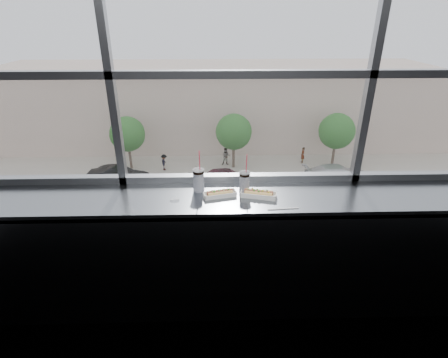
{
  "coord_description": "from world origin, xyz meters",
  "views": [
    {
      "loc": [
        -0.21,
        -1.23,
        2.42
      ],
      "look_at": [
        -0.15,
        1.23,
        1.25
      ],
      "focal_mm": 28.0,
      "sensor_mm": 36.0,
      "label": 1
    }
  ],
  "objects_px": {
    "hotdog_tray_left": "(220,193)",
    "tree_center": "(234,132)",
    "soda_cup_right": "(244,181)",
    "loose_straw": "(283,209)",
    "car_near_e": "(431,224)",
    "car_far_a": "(117,174)",
    "tree_left": "(127,134)",
    "tree_right": "(337,131)",
    "soda_cup_left": "(199,179)",
    "car_near_b": "(78,230)",
    "pedestrian_b": "(226,155)",
    "car_near_d": "(317,225)",
    "hotdog_tray_right": "(259,194)",
    "car_far_b": "(226,175)",
    "pedestrian_d": "(303,154)",
    "pedestrian_a": "(164,161)",
    "car_near_c": "(208,228)",
    "wrapper": "(175,199)",
    "car_far_c": "(338,172)"
  },
  "relations": [
    {
      "from": "car_far_b",
      "to": "pedestrian_b",
      "type": "height_order",
      "value": "car_far_b"
    },
    {
      "from": "car_near_d",
      "to": "car_far_b",
      "type": "bearing_deg",
      "value": 40.93
    },
    {
      "from": "soda_cup_right",
      "to": "pedestrian_d",
      "type": "height_order",
      "value": "soda_cup_right"
    },
    {
      "from": "hotdog_tray_left",
      "to": "car_near_c",
      "type": "distance_m",
      "value": 19.69
    },
    {
      "from": "loose_straw",
      "to": "car_near_d",
      "type": "bearing_deg",
      "value": 65.12
    },
    {
      "from": "pedestrian_a",
      "to": "loose_straw",
      "type": "bearing_deg",
      "value": -169.35
    },
    {
      "from": "car_far_a",
      "to": "tree_right",
      "type": "xyz_separation_m",
      "value": [
        19.48,
        4.0,
        2.32
      ]
    },
    {
      "from": "soda_cup_left",
      "to": "pedestrian_d",
      "type": "height_order",
      "value": "soda_cup_left"
    },
    {
      "from": "car_near_d",
      "to": "hotdog_tray_right",
      "type": "bearing_deg",
      "value": 165.66
    },
    {
      "from": "car_far_a",
      "to": "tree_left",
      "type": "bearing_deg",
      "value": 1.03
    },
    {
      "from": "soda_cup_left",
      "to": "car_far_b",
      "type": "height_order",
      "value": "soda_cup_left"
    },
    {
      "from": "pedestrian_a",
      "to": "pedestrian_b",
      "type": "height_order",
      "value": "pedestrian_b"
    },
    {
      "from": "car_far_c",
      "to": "tree_center",
      "type": "relative_size",
      "value": 1.3
    },
    {
      "from": "hotdog_tray_left",
      "to": "car_near_e",
      "type": "distance_m",
      "value": 24.05
    },
    {
      "from": "soda_cup_right",
      "to": "loose_straw",
      "type": "relative_size",
      "value": 1.43
    },
    {
      "from": "tree_center",
      "to": "pedestrian_b",
      "type": "bearing_deg",
      "value": 140.86
    },
    {
      "from": "hotdog_tray_right",
      "to": "tree_right",
      "type": "height_order",
      "value": "hotdog_tray_right"
    },
    {
      "from": "car_far_b",
      "to": "pedestrian_d",
      "type": "relative_size",
      "value": 3.24
    },
    {
      "from": "wrapper",
      "to": "car_near_c",
      "type": "bearing_deg",
      "value": 90.65
    },
    {
      "from": "pedestrian_d",
      "to": "car_near_c",
      "type": "bearing_deg",
      "value": -35.16
    },
    {
      "from": "pedestrian_a",
      "to": "tree_right",
      "type": "distance_m",
      "value": 16.26
    },
    {
      "from": "pedestrian_a",
      "to": "soda_cup_right",
      "type": "bearing_deg",
      "value": -169.78
    },
    {
      "from": "loose_straw",
      "to": "car_far_b",
      "type": "relative_size",
      "value": 0.04
    },
    {
      "from": "car_near_d",
      "to": "car_near_c",
      "type": "xyz_separation_m",
      "value": [
        -6.96,
        0.0,
        -0.09
      ]
    },
    {
      "from": "car_near_b",
      "to": "soda_cup_left",
      "type": "bearing_deg",
      "value": -149.14
    },
    {
      "from": "hotdog_tray_left",
      "to": "pedestrian_d",
      "type": "height_order",
      "value": "hotdog_tray_left"
    },
    {
      "from": "pedestrian_b",
      "to": "car_far_a",
      "type": "bearing_deg",
      "value": -153.83
    },
    {
      "from": "wrapper",
      "to": "car_near_d",
      "type": "bearing_deg",
      "value": 67.48
    },
    {
      "from": "car_near_e",
      "to": "tree_center",
      "type": "bearing_deg",
      "value": 40.97
    },
    {
      "from": "soda_cup_right",
      "to": "car_near_c",
      "type": "xyz_separation_m",
      "value": [
        -0.74,
        16.21,
        -11.14
      ]
    },
    {
      "from": "soda_cup_right",
      "to": "car_far_a",
      "type": "xyz_separation_m",
      "value": [
        -8.43,
        24.21,
        -10.99
      ]
    },
    {
      "from": "hotdog_tray_left",
      "to": "tree_center",
      "type": "bearing_deg",
      "value": 72.8
    },
    {
      "from": "car_near_e",
      "to": "tree_center",
      "type": "xyz_separation_m",
      "value": [
        -12.16,
        12.0,
        2.43
      ]
    },
    {
      "from": "car_near_b",
      "to": "car_near_c",
      "type": "relative_size",
      "value": 0.96
    },
    {
      "from": "soda_cup_right",
      "to": "loose_straw",
      "type": "distance_m",
      "value": 0.4
    },
    {
      "from": "hotdog_tray_left",
      "to": "wrapper",
      "type": "relative_size",
      "value": 3.08
    },
    {
      "from": "hotdog_tray_right",
      "to": "car_far_c",
      "type": "distance_m",
      "value": 28.51
    },
    {
      "from": "wrapper",
      "to": "car_far_b",
      "type": "distance_m",
      "value": 26.74
    },
    {
      "from": "wrapper",
      "to": "tree_center",
      "type": "bearing_deg",
      "value": 85.84
    },
    {
      "from": "car_far_a",
      "to": "car_far_b",
      "type": "xyz_separation_m",
      "value": [
        9.11,
        0.0,
        -0.12
      ]
    },
    {
      "from": "wrapper",
      "to": "car_near_d",
      "type": "distance_m",
      "value": 20.8
    },
    {
      "from": "hotdog_tray_left",
      "to": "soda_cup_left",
      "type": "bearing_deg",
      "value": 133.52
    },
    {
      "from": "soda_cup_left",
      "to": "wrapper",
      "type": "height_order",
      "value": "soda_cup_left"
    },
    {
      "from": "car_far_a",
      "to": "car_near_c",
      "type": "height_order",
      "value": "car_far_a"
    },
    {
      "from": "hotdog_tray_right",
      "to": "pedestrian_b",
      "type": "relative_size",
      "value": 0.14
    },
    {
      "from": "soda_cup_left",
      "to": "car_far_a",
      "type": "distance_m",
      "value": 27.75
    },
    {
      "from": "tree_center",
      "to": "hotdog_tray_right",
      "type": "bearing_deg",
      "value": -92.83
    },
    {
      "from": "hotdog_tray_right",
      "to": "pedestrian_d",
      "type": "xyz_separation_m",
      "value": [
        8.23,
        29.18,
        -11.13
      ]
    },
    {
      "from": "wrapper",
      "to": "car_far_b",
      "type": "bearing_deg",
      "value": 87.11
    },
    {
      "from": "car_near_b",
      "to": "pedestrian_b",
      "type": "distance_m",
      "value": 15.93
    }
  ]
}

